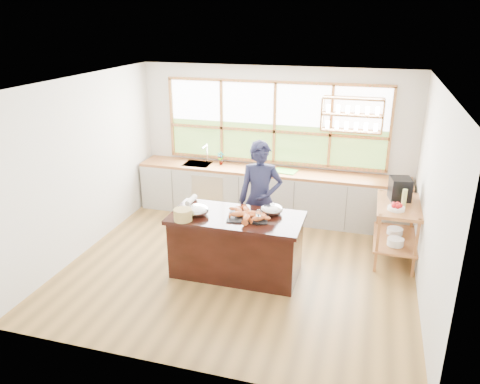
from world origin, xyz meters
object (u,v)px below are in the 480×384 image
at_px(cook, 260,200).
at_px(wicker_basket, 183,215).
at_px(island, 236,245).
at_px(espresso_machine, 400,189).

height_order(cook, wicker_basket, cook).
relative_size(island, wicker_basket, 7.38).
distance_m(espresso_machine, wicker_basket, 3.28).
distance_m(cook, wicker_basket, 1.31).
relative_size(island, cook, 1.02).
height_order(espresso_machine, wicker_basket, espresso_machine).
bearing_deg(island, espresso_machine, 30.60).
distance_m(cook, espresso_machine, 2.11).
relative_size(cook, espresso_machine, 5.36).
height_order(cook, espresso_machine, cook).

